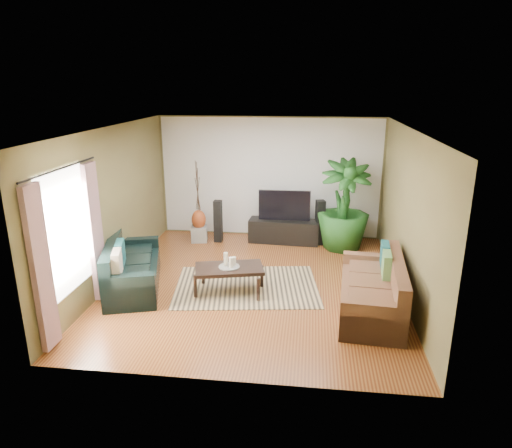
% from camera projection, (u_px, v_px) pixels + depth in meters
% --- Properties ---
extents(floor, '(5.50, 5.50, 0.00)m').
position_uv_depth(floor, '(255.00, 284.00, 8.05)').
color(floor, brown).
rests_on(floor, ground).
extents(ceiling, '(5.50, 5.50, 0.00)m').
position_uv_depth(ceiling, '(254.00, 129.00, 7.25)').
color(ceiling, white).
rests_on(ceiling, ground).
extents(wall_back, '(5.00, 0.00, 5.00)m').
position_uv_depth(wall_back, '(270.00, 178.00, 10.25)').
color(wall_back, brown).
rests_on(wall_back, ground).
extents(wall_front, '(5.00, 0.00, 5.00)m').
position_uv_depth(wall_front, '(224.00, 277.00, 5.05)').
color(wall_front, brown).
rests_on(wall_front, ground).
extents(wall_left, '(0.00, 5.50, 5.50)m').
position_uv_depth(wall_left, '(112.00, 206.00, 7.94)').
color(wall_left, brown).
rests_on(wall_left, ground).
extents(wall_right, '(0.00, 5.50, 5.50)m').
position_uv_depth(wall_right, '(408.00, 216.00, 7.36)').
color(wall_right, brown).
rests_on(wall_right, ground).
extents(backwall_panel, '(4.90, 0.00, 4.90)m').
position_uv_depth(backwall_panel, '(270.00, 178.00, 10.24)').
color(backwall_panel, white).
rests_on(backwall_panel, ground).
extents(window_pane, '(0.00, 1.80, 1.80)m').
position_uv_depth(window_pane, '(66.00, 232.00, 6.41)').
color(window_pane, white).
rests_on(window_pane, ground).
extents(curtain_near, '(0.08, 0.35, 2.20)m').
position_uv_depth(curtain_near, '(41.00, 269.00, 5.77)').
color(curtain_near, gray).
rests_on(curtain_near, ground).
extents(curtain_far, '(0.08, 0.35, 2.20)m').
position_uv_depth(curtain_far, '(95.00, 232.00, 7.19)').
color(curtain_far, gray).
rests_on(curtain_far, ground).
extents(curtain_rod, '(0.03, 1.90, 0.03)m').
position_uv_depth(curtain_rod, '(61.00, 169.00, 6.13)').
color(curtain_rod, black).
rests_on(curtain_rod, ground).
extents(sofa_left, '(1.34, 2.07, 0.85)m').
position_uv_depth(sofa_left, '(133.00, 264.00, 7.82)').
color(sofa_left, black).
rests_on(sofa_left, floor).
extents(sofa_right, '(1.06, 2.07, 0.85)m').
position_uv_depth(sofa_right, '(372.00, 286.00, 6.98)').
color(sofa_right, brown).
rests_on(sofa_right, floor).
extents(area_rug, '(2.67, 2.06, 0.01)m').
position_uv_depth(area_rug, '(247.00, 286.00, 7.95)').
color(area_rug, tan).
rests_on(area_rug, floor).
extents(coffee_table, '(1.24, 0.87, 0.46)m').
position_uv_depth(coffee_table, '(229.00, 280.00, 7.68)').
color(coffee_table, black).
rests_on(coffee_table, floor).
extents(candle_tray, '(0.35, 0.35, 0.02)m').
position_uv_depth(candle_tray, '(229.00, 267.00, 7.61)').
color(candle_tray, gray).
rests_on(candle_tray, coffee_table).
extents(candle_tall, '(0.07, 0.07, 0.22)m').
position_uv_depth(candle_tall, '(226.00, 259.00, 7.61)').
color(candle_tall, beige).
rests_on(candle_tall, candle_tray).
extents(candle_mid, '(0.07, 0.07, 0.17)m').
position_uv_depth(candle_mid, '(231.00, 262.00, 7.54)').
color(candle_mid, '#F5E9CF').
rests_on(candle_mid, candle_tray).
extents(candle_short, '(0.07, 0.07, 0.14)m').
position_uv_depth(candle_short, '(234.00, 261.00, 7.63)').
color(candle_short, beige).
rests_on(candle_short, candle_tray).
extents(tv_stand, '(1.56, 0.55, 0.51)m').
position_uv_depth(tv_stand, '(284.00, 231.00, 10.08)').
color(tv_stand, black).
rests_on(tv_stand, floor).
extents(television, '(1.12, 0.06, 0.66)m').
position_uv_depth(television, '(284.00, 205.00, 9.92)').
color(television, black).
rests_on(television, tv_stand).
extents(speaker_left, '(0.17, 0.19, 0.94)m').
position_uv_depth(speaker_left, '(218.00, 221.00, 10.07)').
color(speaker_left, black).
rests_on(speaker_left, floor).
extents(speaker_right, '(0.23, 0.24, 0.99)m').
position_uv_depth(speaker_right, '(320.00, 223.00, 9.89)').
color(speaker_right, black).
rests_on(speaker_right, floor).
extents(potted_plant, '(1.19, 1.19, 1.90)m').
position_uv_depth(potted_plant, '(344.00, 205.00, 9.51)').
color(potted_plant, '#1A4C19').
rests_on(potted_plant, floor).
extents(plant_pot, '(0.35, 0.35, 0.27)m').
position_uv_depth(plant_pot, '(342.00, 242.00, 9.75)').
color(plant_pot, black).
rests_on(plant_pot, floor).
extents(pedestal, '(0.40, 0.40, 0.34)m').
position_uv_depth(pedestal, '(199.00, 234.00, 10.17)').
color(pedestal, gray).
rests_on(pedestal, floor).
extents(vase, '(0.31, 0.31, 0.44)m').
position_uv_depth(vase, '(199.00, 220.00, 10.08)').
color(vase, '#973F1B').
rests_on(vase, pedestal).
extents(side_table, '(0.57, 0.57, 0.49)m').
position_uv_depth(side_table, '(136.00, 261.00, 8.44)').
color(side_table, brown).
rests_on(side_table, floor).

